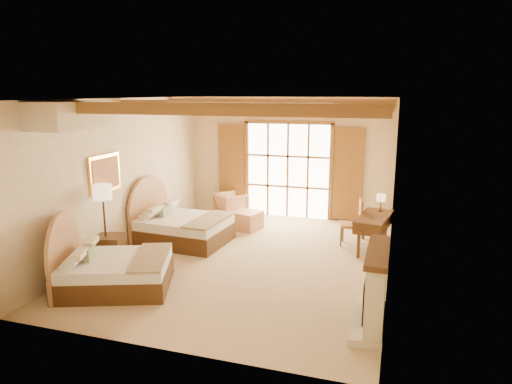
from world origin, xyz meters
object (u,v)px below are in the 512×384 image
at_px(nightstand, 110,251).
at_px(armchair, 231,205).
at_px(bed_far, 178,225).
at_px(desk, 373,231).
at_px(bed_near, 109,268).

bearing_deg(nightstand, armchair, 62.11).
xyz_separation_m(bed_far, desk, (4.24, 0.81, 0.01)).
bearing_deg(bed_near, bed_far, 69.74).
bearing_deg(bed_far, bed_near, -85.95).
distance_m(bed_far, armchair, 2.34).
bearing_deg(desk, nightstand, -143.04).
distance_m(bed_near, armchair, 4.93).
bearing_deg(bed_far, armchair, 83.46).
bearing_deg(bed_far, nightstand, -104.97).
bearing_deg(nightstand, desk, 13.83).
height_order(bed_near, desk, bed_near).
bearing_deg(armchair, bed_far, 117.32).
bearing_deg(bed_far, desk, 14.71).
distance_m(bed_far, nightstand, 1.81).
height_order(nightstand, armchair, armchair).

